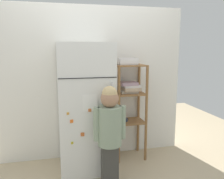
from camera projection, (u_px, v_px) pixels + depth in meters
ground_plane at (98, 166)px, 3.10m from camera, size 6.00×6.00×0.00m
kitchen_wall_back at (93, 83)px, 3.27m from camera, size 2.58×0.03×2.09m
refrigerator at (85, 107)px, 2.94m from camera, size 0.66×0.67×1.59m
child_standing at (110, 126)px, 2.59m from camera, size 0.36×0.27×1.13m
pantry_shelf_unit at (129, 98)px, 3.22m from camera, size 0.42×0.34×1.31m
fruit_bin at (127, 62)px, 3.13m from camera, size 0.26×0.18×0.09m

